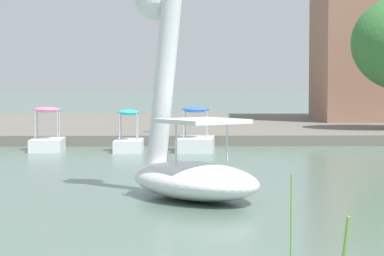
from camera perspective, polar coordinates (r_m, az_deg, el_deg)
shore_bank_far at (r=38.23m, az=-0.44°, el=0.18°), size 142.13×20.89×0.38m
swan_boat at (r=15.24m, az=-0.48°, el=-1.02°), size 3.33×3.69×4.36m
pedal_boat_blue at (r=25.84m, az=0.26°, el=-0.80°), size 1.36×2.23×1.47m
pedal_boat_cyan at (r=25.75m, az=-4.61°, el=-0.88°), size 0.92×1.82×1.38m
pedal_boat_pink at (r=26.46m, az=-10.46°, el=-0.75°), size 1.12×1.90×1.46m
person_on_path at (r=29.45m, az=-1.98°, el=1.47°), size 0.27×0.26×1.80m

